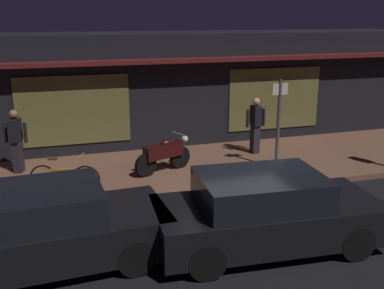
{
  "coord_description": "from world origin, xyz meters",
  "views": [
    {
      "loc": [
        -3.78,
        -8.3,
        4.15
      ],
      "look_at": [
        -0.44,
        2.4,
        0.95
      ],
      "focal_mm": 42.66,
      "sensor_mm": 36.0,
      "label": 1
    }
  ],
  "objects_px": {
    "person_photographer": "(16,140)",
    "bicycle_parked": "(65,178)",
    "person_bystander": "(255,124)",
    "parked_car_far": "(265,212)",
    "parked_car_near": "(43,229)",
    "sign_post": "(279,119)",
    "motorcycle": "(164,154)"
  },
  "relations": [
    {
      "from": "person_photographer",
      "to": "bicycle_parked",
      "type": "bearing_deg",
      "value": -59.1
    },
    {
      "from": "person_bystander",
      "to": "parked_car_far",
      "type": "distance_m",
      "value": 5.54
    },
    {
      "from": "bicycle_parked",
      "to": "person_photographer",
      "type": "xyz_separation_m",
      "value": [
        -1.1,
        1.84,
        0.52
      ]
    },
    {
      "from": "bicycle_parked",
      "to": "parked_car_far",
      "type": "xyz_separation_m",
      "value": [
        3.39,
        -3.51,
        0.2
      ]
    },
    {
      "from": "person_bystander",
      "to": "parked_car_near",
      "type": "bearing_deg",
      "value": -142.61
    },
    {
      "from": "bicycle_parked",
      "to": "parked_car_far",
      "type": "bearing_deg",
      "value": -46.0
    },
    {
      "from": "person_photographer",
      "to": "parked_car_far",
      "type": "relative_size",
      "value": 0.4
    },
    {
      "from": "sign_post",
      "to": "parked_car_far",
      "type": "bearing_deg",
      "value": -120.4
    },
    {
      "from": "bicycle_parked",
      "to": "person_photographer",
      "type": "relative_size",
      "value": 0.94
    },
    {
      "from": "motorcycle",
      "to": "person_bystander",
      "type": "bearing_deg",
      "value": 15.89
    },
    {
      "from": "bicycle_parked",
      "to": "person_photographer",
      "type": "height_order",
      "value": "person_photographer"
    },
    {
      "from": "motorcycle",
      "to": "person_bystander",
      "type": "xyz_separation_m",
      "value": [
        3.0,
        0.85,
        0.38
      ]
    },
    {
      "from": "motorcycle",
      "to": "person_bystander",
      "type": "relative_size",
      "value": 0.97
    },
    {
      "from": "person_bystander",
      "to": "parked_car_near",
      "type": "distance_m",
      "value": 7.59
    },
    {
      "from": "parked_car_near",
      "to": "parked_car_far",
      "type": "relative_size",
      "value": 0.99
    },
    {
      "from": "bicycle_parked",
      "to": "sign_post",
      "type": "height_order",
      "value": "sign_post"
    },
    {
      "from": "motorcycle",
      "to": "bicycle_parked",
      "type": "height_order",
      "value": "motorcycle"
    },
    {
      "from": "motorcycle",
      "to": "sign_post",
      "type": "distance_m",
      "value": 3.14
    },
    {
      "from": "person_photographer",
      "to": "sign_post",
      "type": "distance_m",
      "value": 6.86
    },
    {
      "from": "person_bystander",
      "to": "parked_car_near",
      "type": "height_order",
      "value": "person_bystander"
    },
    {
      "from": "parked_car_far",
      "to": "person_photographer",
      "type": "bearing_deg",
      "value": 130.02
    },
    {
      "from": "person_photographer",
      "to": "sign_post",
      "type": "relative_size",
      "value": 0.7
    },
    {
      "from": "sign_post",
      "to": "bicycle_parked",
      "type": "bearing_deg",
      "value": -178.85
    },
    {
      "from": "parked_car_near",
      "to": "parked_car_far",
      "type": "bearing_deg",
      "value": -7.26
    },
    {
      "from": "parked_car_near",
      "to": "bicycle_parked",
      "type": "bearing_deg",
      "value": 81.34
    },
    {
      "from": "parked_car_far",
      "to": "bicycle_parked",
      "type": "bearing_deg",
      "value": 134.0
    },
    {
      "from": "person_bystander",
      "to": "parked_car_far",
      "type": "relative_size",
      "value": 0.4
    },
    {
      "from": "sign_post",
      "to": "motorcycle",
      "type": "bearing_deg",
      "value": 168.25
    },
    {
      "from": "bicycle_parked",
      "to": "parked_car_near",
      "type": "relative_size",
      "value": 0.38
    },
    {
      "from": "parked_car_near",
      "to": "person_bystander",
      "type": "bearing_deg",
      "value": 37.39
    },
    {
      "from": "bicycle_parked",
      "to": "parked_car_far",
      "type": "relative_size",
      "value": 0.37
    },
    {
      "from": "person_photographer",
      "to": "parked_car_near",
      "type": "height_order",
      "value": "person_photographer"
    }
  ]
}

